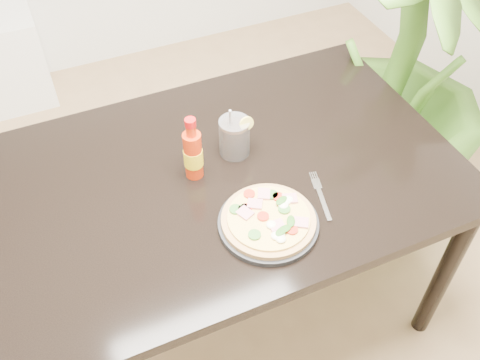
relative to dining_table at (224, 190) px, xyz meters
name	(u,v)px	position (x,y,z in m)	size (l,w,h in m)	color
dining_table	(224,190)	(0.00, 0.00, 0.00)	(1.40, 0.90, 0.75)	black
plate	(268,223)	(0.03, -0.24, 0.09)	(0.27, 0.27, 0.02)	black
pizza	(269,218)	(0.03, -0.24, 0.11)	(0.26, 0.26, 0.03)	tan
hot_sauce_bottle	(193,154)	(-0.08, 0.03, 0.17)	(0.07, 0.07, 0.21)	red
cola_cup	(235,138)	(0.06, 0.07, 0.14)	(0.10, 0.09, 0.18)	black
fork	(320,194)	(0.22, -0.20, 0.09)	(0.06, 0.19, 0.00)	silver
houseplant	(399,80)	(0.84, 0.26, 0.00)	(0.74, 0.74, 1.33)	#38651B
plant_pot	(373,179)	(0.84, 0.26, -0.56)	(0.28, 0.28, 0.22)	brown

